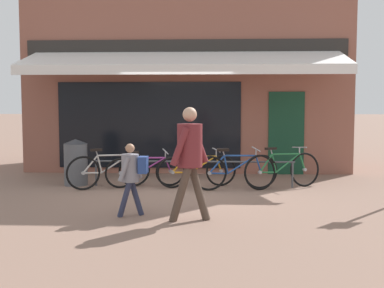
{
  "coord_description": "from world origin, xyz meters",
  "views": [
    {
      "loc": [
        0.84,
        -9.72,
        1.78
      ],
      "look_at": [
        0.43,
        -0.9,
        1.05
      ],
      "focal_mm": 45.0,
      "sensor_mm": 36.0,
      "label": 1
    }
  ],
  "objects_px": {
    "bicycle_orange": "(197,170)",
    "bicycle_green": "(283,170)",
    "bicycle_blue": "(235,171)",
    "litter_bin": "(76,162)",
    "pedestrian_adult": "(190,152)",
    "pedestrian_child": "(132,171)",
    "bicycle_silver": "(109,170)",
    "bicycle_purple": "(145,171)"
  },
  "relations": [
    {
      "from": "bicycle_blue",
      "to": "bicycle_purple",
      "type": "bearing_deg",
      "value": 159.26
    },
    {
      "from": "bicycle_blue",
      "to": "pedestrian_child",
      "type": "relative_size",
      "value": 1.55
    },
    {
      "from": "bicycle_purple",
      "to": "bicycle_blue",
      "type": "bearing_deg",
      "value": -24.72
    },
    {
      "from": "bicycle_silver",
      "to": "bicycle_green",
      "type": "distance_m",
      "value": 3.68
    },
    {
      "from": "pedestrian_adult",
      "to": "litter_bin",
      "type": "xyz_separation_m",
      "value": [
        -2.68,
        3.14,
        -0.55
      ]
    },
    {
      "from": "bicycle_silver",
      "to": "litter_bin",
      "type": "bearing_deg",
      "value": 127.8
    },
    {
      "from": "bicycle_orange",
      "to": "litter_bin",
      "type": "distance_m",
      "value": 2.69
    },
    {
      "from": "bicycle_green",
      "to": "pedestrian_child",
      "type": "xyz_separation_m",
      "value": [
        -2.75,
        -2.69,
        0.32
      ]
    },
    {
      "from": "bicycle_purple",
      "to": "bicycle_orange",
      "type": "relative_size",
      "value": 0.99
    },
    {
      "from": "bicycle_orange",
      "to": "bicycle_blue",
      "type": "relative_size",
      "value": 0.94
    },
    {
      "from": "bicycle_silver",
      "to": "pedestrian_adult",
      "type": "relative_size",
      "value": 0.94
    },
    {
      "from": "bicycle_orange",
      "to": "pedestrian_child",
      "type": "height_order",
      "value": "pedestrian_child"
    },
    {
      "from": "litter_bin",
      "to": "bicycle_blue",
      "type": "bearing_deg",
      "value": -7.45
    },
    {
      "from": "bicycle_orange",
      "to": "pedestrian_child",
      "type": "distance_m",
      "value": 2.89
    },
    {
      "from": "bicycle_purple",
      "to": "pedestrian_adult",
      "type": "bearing_deg",
      "value": -87.15
    },
    {
      "from": "bicycle_purple",
      "to": "bicycle_orange",
      "type": "xyz_separation_m",
      "value": [
        1.1,
        0.06,
        0.01
      ]
    },
    {
      "from": "pedestrian_child",
      "to": "litter_bin",
      "type": "relative_size",
      "value": 1.15
    },
    {
      "from": "bicycle_green",
      "to": "pedestrian_child",
      "type": "bearing_deg",
      "value": -160.68
    },
    {
      "from": "bicycle_green",
      "to": "litter_bin",
      "type": "relative_size",
      "value": 1.69
    },
    {
      "from": "bicycle_blue",
      "to": "litter_bin",
      "type": "distance_m",
      "value": 3.52
    },
    {
      "from": "bicycle_orange",
      "to": "bicycle_blue",
      "type": "bearing_deg",
      "value": -37.11
    },
    {
      "from": "bicycle_blue",
      "to": "pedestrian_child",
      "type": "height_order",
      "value": "pedestrian_child"
    },
    {
      "from": "bicycle_blue",
      "to": "bicycle_green",
      "type": "distance_m",
      "value": 1.05
    },
    {
      "from": "bicycle_orange",
      "to": "pedestrian_child",
      "type": "xyz_separation_m",
      "value": [
        -0.93,
        -2.72,
        0.35
      ]
    },
    {
      "from": "bicycle_silver",
      "to": "litter_bin",
      "type": "xyz_separation_m",
      "value": [
        -0.82,
        0.37,
        0.13
      ]
    },
    {
      "from": "bicycle_blue",
      "to": "pedestrian_child",
      "type": "distance_m",
      "value": 3.0
    },
    {
      "from": "bicycle_purple",
      "to": "bicycle_blue",
      "type": "height_order",
      "value": "bicycle_blue"
    },
    {
      "from": "bicycle_green",
      "to": "litter_bin",
      "type": "bearing_deg",
      "value": 152.49
    },
    {
      "from": "bicycle_green",
      "to": "pedestrian_adult",
      "type": "bearing_deg",
      "value": -146.78
    },
    {
      "from": "bicycle_green",
      "to": "litter_bin",
      "type": "xyz_separation_m",
      "value": [
        -4.5,
        0.19,
        0.12
      ]
    },
    {
      "from": "bicycle_blue",
      "to": "litter_bin",
      "type": "height_order",
      "value": "litter_bin"
    },
    {
      "from": "bicycle_blue",
      "to": "pedestrian_child",
      "type": "xyz_separation_m",
      "value": [
        -1.74,
        -2.43,
        0.33
      ]
    },
    {
      "from": "bicycle_green",
      "to": "pedestrian_child",
      "type": "distance_m",
      "value": 3.86
    },
    {
      "from": "bicycle_green",
      "to": "bicycle_purple",
      "type": "bearing_deg",
      "value": 155.57
    },
    {
      "from": "pedestrian_adult",
      "to": "pedestrian_child",
      "type": "height_order",
      "value": "pedestrian_adult"
    },
    {
      "from": "bicycle_blue",
      "to": "litter_bin",
      "type": "relative_size",
      "value": 1.78
    },
    {
      "from": "bicycle_silver",
      "to": "bicycle_blue",
      "type": "height_order",
      "value": "bicycle_blue"
    },
    {
      "from": "bicycle_blue",
      "to": "bicycle_orange",
      "type": "bearing_deg",
      "value": 146.47
    },
    {
      "from": "bicycle_green",
      "to": "bicycle_blue",
      "type": "bearing_deg",
      "value": 169.48
    },
    {
      "from": "bicycle_orange",
      "to": "pedestrian_adult",
      "type": "relative_size",
      "value": 0.97
    },
    {
      "from": "bicycle_orange",
      "to": "bicycle_green",
      "type": "bearing_deg",
      "value": -18.23
    },
    {
      "from": "bicycle_silver",
      "to": "bicycle_blue",
      "type": "bearing_deg",
      "value": -29.63
    }
  ]
}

